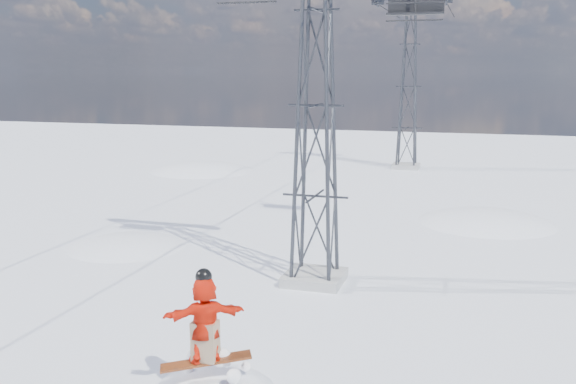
% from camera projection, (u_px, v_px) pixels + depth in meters
% --- Properties ---
extents(snow_terrain, '(39.00, 37.00, 22.00)m').
position_uv_depth(snow_terrain, '(276.00, 363.00, 35.89)').
color(snow_terrain, white).
rests_on(snow_terrain, ground).
extents(lift_tower_near, '(5.20, 1.80, 11.43)m').
position_uv_depth(lift_tower_near, '(316.00, 106.00, 19.06)').
color(lift_tower_near, '#999999').
rests_on(lift_tower_near, ground).
extents(lift_tower_far, '(5.20, 1.80, 11.43)m').
position_uv_depth(lift_tower_far, '(409.00, 87.00, 42.59)').
color(lift_tower_far, '#999999').
rests_on(lift_tower_far, ground).
extents(lift_chair_mid, '(2.06, 0.59, 2.56)m').
position_uv_depth(lift_chair_mid, '(416.00, 8.00, 23.59)').
color(lift_chair_mid, black).
rests_on(lift_chair_mid, ground).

